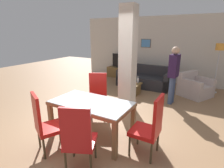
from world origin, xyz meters
TOP-DOWN VIEW (x-y plane):
  - ground_plane at (0.00, 0.00)m, footprint 18.00×18.00m
  - back_wall at (-0.00, 4.91)m, footprint 7.20×0.09m
  - divider_pillar at (0.08, 1.50)m, footprint 0.37×0.36m
  - dining_table at (0.00, 0.00)m, footprint 1.59×0.86m
  - dining_chair_near_right at (0.40, -0.86)m, footprint 0.61×0.61m
  - dining_chair_near_left at (-0.40, -0.80)m, footprint 0.62×0.62m
  - dining_chair_far_left at (-0.40, 0.80)m, footprint 0.62×0.62m
  - dining_chair_head_right at (1.21, 0.00)m, footprint 0.46×0.46m
  - sofa at (-0.26, 3.83)m, footprint 2.01×0.87m
  - armchair at (1.57, 3.62)m, footprint 1.16×1.16m
  - coffee_table at (-0.32, 2.72)m, footprint 0.58×0.60m
  - bottle at (-0.16, 2.89)m, footprint 0.07×0.07m
  - tv_stand at (-1.74, 4.63)m, footprint 1.24×0.40m
  - tv_screen at (-1.74, 4.63)m, footprint 0.84×0.23m
  - floor_lamp at (2.13, 4.36)m, footprint 0.29×0.29m
  - standing_person at (1.03, 2.60)m, footprint 0.25×0.40m

SIDE VIEW (x-z plane):
  - ground_plane at x=0.00m, z-range 0.00..0.00m
  - coffee_table at x=-0.32m, z-range 0.01..0.39m
  - tv_stand at x=-1.74m, z-range 0.00..0.47m
  - armchair at x=1.57m, z-range -0.11..0.67m
  - sofa at x=-0.26m, z-range -0.12..0.69m
  - bottle at x=-0.16m, z-range 0.36..0.58m
  - dining_chair_near_right at x=0.40m, z-range 0.03..1.12m
  - dining_chair_near_left at x=-0.40m, z-range 0.03..1.12m
  - dining_chair_far_left at x=-0.40m, z-range 0.03..1.12m
  - dining_chair_head_right at x=1.21m, z-range 0.03..1.12m
  - dining_table at x=0.00m, z-range 0.22..0.97m
  - tv_screen at x=-1.74m, z-range 0.46..1.09m
  - standing_person at x=1.03m, z-range 0.13..1.81m
  - divider_pillar at x=0.08m, z-range 0.00..2.70m
  - back_wall at x=0.00m, z-range 0.00..2.70m
  - floor_lamp at x=2.13m, z-range 0.57..2.27m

